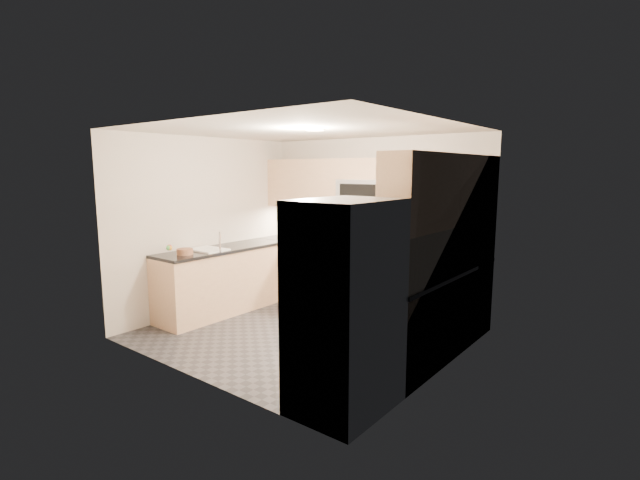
{
  "coord_description": "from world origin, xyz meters",
  "views": [
    {
      "loc": [
        3.6,
        -4.24,
        2.04
      ],
      "look_at": [
        0.0,
        0.35,
        1.15
      ],
      "focal_mm": 26.0,
      "sensor_mm": 36.0,
      "label": 1
    }
  ],
  "objects_px": {
    "fruit_basket": "(185,252)",
    "microwave": "(365,193)",
    "cutting_board": "(324,242)",
    "gas_range": "(359,280)",
    "utensil_bowl": "(460,252)",
    "refrigerator": "(345,306)"
  },
  "relations": [
    {
      "from": "fruit_basket",
      "to": "microwave",
      "type": "bearing_deg",
      "value": 54.41
    },
    {
      "from": "microwave",
      "to": "cutting_board",
      "type": "height_order",
      "value": "microwave"
    },
    {
      "from": "cutting_board",
      "to": "gas_range",
      "type": "bearing_deg",
      "value": -2.83
    },
    {
      "from": "utensil_bowl",
      "to": "cutting_board",
      "type": "bearing_deg",
      "value": 179.02
    },
    {
      "from": "microwave",
      "to": "refrigerator",
      "type": "relative_size",
      "value": 0.42
    },
    {
      "from": "cutting_board",
      "to": "fruit_basket",
      "type": "distance_m",
      "value": 2.11
    },
    {
      "from": "refrigerator",
      "to": "cutting_board",
      "type": "bearing_deg",
      "value": 130.92
    },
    {
      "from": "refrigerator",
      "to": "cutting_board",
      "type": "xyz_separation_m",
      "value": [
        -2.13,
        2.46,
        0.05
      ]
    },
    {
      "from": "utensil_bowl",
      "to": "fruit_basket",
      "type": "distance_m",
      "value": 3.52
    },
    {
      "from": "utensil_bowl",
      "to": "gas_range",
      "type": "bearing_deg",
      "value": 179.87
    },
    {
      "from": "utensil_bowl",
      "to": "cutting_board",
      "type": "xyz_separation_m",
      "value": [
        -2.16,
        0.04,
        -0.08
      ]
    },
    {
      "from": "microwave",
      "to": "cutting_board",
      "type": "relative_size",
      "value": 1.77
    },
    {
      "from": "microwave",
      "to": "refrigerator",
      "type": "height_order",
      "value": "microwave"
    },
    {
      "from": "microwave",
      "to": "fruit_basket",
      "type": "bearing_deg",
      "value": -125.59
    },
    {
      "from": "cutting_board",
      "to": "fruit_basket",
      "type": "relative_size",
      "value": 2.04
    },
    {
      "from": "gas_range",
      "to": "cutting_board",
      "type": "relative_size",
      "value": 2.12
    },
    {
      "from": "microwave",
      "to": "utensil_bowl",
      "type": "relative_size",
      "value": 2.59
    },
    {
      "from": "microwave",
      "to": "gas_range",
      "type": "bearing_deg",
      "value": -90.0
    },
    {
      "from": "gas_range",
      "to": "utensil_bowl",
      "type": "distance_m",
      "value": 1.59
    },
    {
      "from": "refrigerator",
      "to": "fruit_basket",
      "type": "height_order",
      "value": "refrigerator"
    },
    {
      "from": "microwave",
      "to": "utensil_bowl",
      "type": "bearing_deg",
      "value": -4.94
    },
    {
      "from": "utensil_bowl",
      "to": "microwave",
      "type": "bearing_deg",
      "value": 175.06
    }
  ]
}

